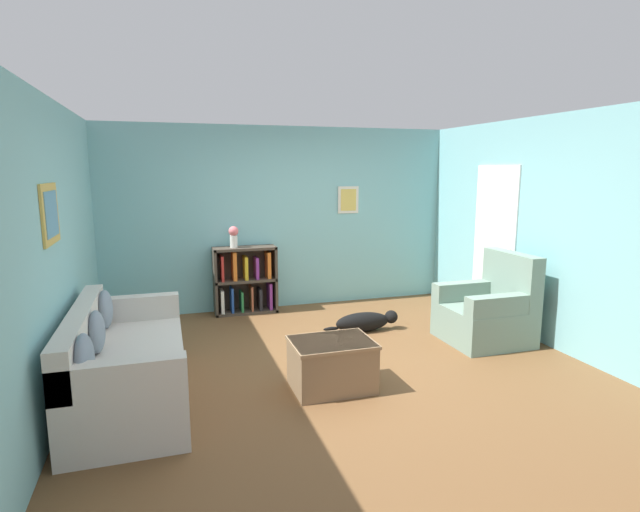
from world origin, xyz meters
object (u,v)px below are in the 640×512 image
object	(u,v)px
coffee_table	(332,363)
vase	(234,236)
recliner_chair	(489,311)
couch	(123,366)
bookshelf	(245,281)
dog	(365,322)

from	to	relation	value
coffee_table	vase	xyz separation A→B (m)	(-0.51, 2.71, 0.86)
recliner_chair	couch	bearing A→B (deg)	-174.25
coffee_table	recliner_chair	bearing A→B (deg)	17.55
recliner_chair	coffee_table	xyz separation A→B (m)	(-2.18, -0.69, -0.12)
bookshelf	vase	world-z (taller)	vase
bookshelf	dog	world-z (taller)	bookshelf
couch	dog	world-z (taller)	couch
bookshelf	recliner_chair	distance (m)	3.25
recliner_chair	vase	size ratio (longest dim) A/B	3.55
recliner_chair	coffee_table	distance (m)	2.29
couch	dog	xyz separation A→B (m)	(2.73, 1.14, -0.20)
recliner_chair	dog	xyz separation A→B (m)	(-1.25, 0.74, -0.23)
bookshelf	recliner_chair	size ratio (longest dim) A/B	0.90
couch	bookshelf	size ratio (longest dim) A/B	2.14
recliner_chair	vase	xyz separation A→B (m)	(-2.68, 2.02, 0.74)
couch	coffee_table	distance (m)	1.83
coffee_table	dog	size ratio (longest dim) A/B	0.77
couch	coffee_table	world-z (taller)	couch
couch	bookshelf	world-z (taller)	bookshelf
coffee_table	dog	bearing A→B (deg)	57.08
recliner_chair	coffee_table	size ratio (longest dim) A/B	1.40
couch	vase	world-z (taller)	vase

